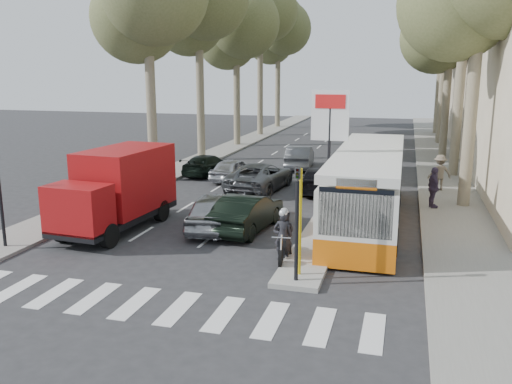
{
  "coord_description": "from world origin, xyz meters",
  "views": [
    {
      "loc": [
        6.2,
        -16.63,
        6.32
      ],
      "look_at": [
        0.55,
        3.7,
        1.6
      ],
      "focal_mm": 38.0,
      "sensor_mm": 36.0,
      "label": 1
    }
  ],
  "objects_px": {
    "silver_hatchback": "(216,210)",
    "motorcycle": "(284,236)",
    "red_truck": "(118,188)",
    "dark_hatchback": "(247,213)",
    "city_bus": "(368,185)"
  },
  "relations": [
    {
      "from": "red_truck",
      "to": "dark_hatchback",
      "type": "bearing_deg",
      "value": 16.68
    },
    {
      "from": "city_bus",
      "to": "motorcycle",
      "type": "xyz_separation_m",
      "value": [
        -2.43,
        -5.23,
        -0.84
      ]
    },
    {
      "from": "dark_hatchback",
      "to": "red_truck",
      "type": "bearing_deg",
      "value": 18.4
    },
    {
      "from": "city_bus",
      "to": "motorcycle",
      "type": "distance_m",
      "value": 5.83
    },
    {
      "from": "silver_hatchback",
      "to": "motorcycle",
      "type": "distance_m",
      "value": 4.47
    },
    {
      "from": "dark_hatchback",
      "to": "city_bus",
      "type": "bearing_deg",
      "value": -147.29
    },
    {
      "from": "dark_hatchback",
      "to": "city_bus",
      "type": "relative_size",
      "value": 0.38
    },
    {
      "from": "dark_hatchback",
      "to": "motorcycle",
      "type": "height_order",
      "value": "motorcycle"
    },
    {
      "from": "city_bus",
      "to": "silver_hatchback",
      "type": "bearing_deg",
      "value": -157.88
    },
    {
      "from": "silver_hatchback",
      "to": "dark_hatchback",
      "type": "relative_size",
      "value": 1.0
    },
    {
      "from": "red_truck",
      "to": "motorcycle",
      "type": "xyz_separation_m",
      "value": [
        7.25,
        -1.76,
        -0.88
      ]
    },
    {
      "from": "dark_hatchback",
      "to": "city_bus",
      "type": "distance_m",
      "value": 5.23
    },
    {
      "from": "red_truck",
      "to": "silver_hatchback",
      "type": "bearing_deg",
      "value": 19.61
    },
    {
      "from": "silver_hatchback",
      "to": "red_truck",
      "type": "height_order",
      "value": "red_truck"
    },
    {
      "from": "silver_hatchback",
      "to": "motorcycle",
      "type": "bearing_deg",
      "value": 133.12
    }
  ]
}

